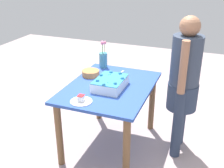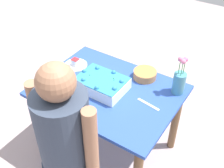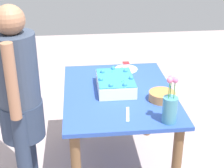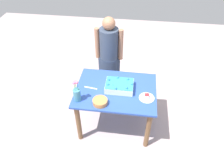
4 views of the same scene
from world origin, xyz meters
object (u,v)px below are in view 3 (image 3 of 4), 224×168
at_px(flower_vase, 170,107).
at_px(person_standing, 19,95).
at_px(serving_plate_with_slice, 126,68).
at_px(cake_knife, 128,114).
at_px(fruit_bowl, 162,96).
at_px(sheet_cake, 115,83).

height_order(flower_vase, person_standing, person_standing).
relative_size(serving_plate_with_slice, cake_knife, 1.07).
xyz_separation_m(serving_plate_with_slice, cake_knife, (-0.79, 0.10, -0.01)).
relative_size(flower_vase, fruit_bowl, 1.68).
distance_m(sheet_cake, cake_knife, 0.41).
xyz_separation_m(serving_plate_with_slice, fruit_bowl, (-0.61, -0.18, 0.02)).
height_order(sheet_cake, fruit_bowl, sheet_cake).
relative_size(serving_plate_with_slice, person_standing, 0.14).
height_order(serving_plate_with_slice, person_standing, person_standing).
relative_size(serving_plate_with_slice, flower_vase, 0.63).
bearing_deg(sheet_cake, person_standing, 109.36).
xyz_separation_m(cake_knife, fruit_bowl, (0.19, -0.29, 0.03)).
bearing_deg(cake_knife, fruit_bowl, -48.64).
bearing_deg(sheet_cake, cake_knife, -174.51).
relative_size(fruit_bowl, person_standing, 0.13).
bearing_deg(sheet_cake, fruit_bowl, -124.30).
xyz_separation_m(fruit_bowl, person_standing, (-0.03, 1.03, 0.08)).
height_order(fruit_bowl, person_standing, person_standing).
xyz_separation_m(serving_plate_with_slice, person_standing, (-0.64, 0.85, 0.09)).
distance_m(serving_plate_with_slice, fruit_bowl, 0.64).
height_order(serving_plate_with_slice, cake_knife, serving_plate_with_slice).
bearing_deg(person_standing, flower_vase, -15.73).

